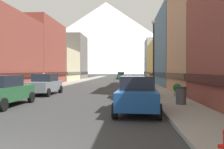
{
  "coord_description": "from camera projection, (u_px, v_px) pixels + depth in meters",
  "views": [
    {
      "loc": [
        3.36,
        -4.95,
        2.03
      ],
      "look_at": [
        0.3,
        39.39,
        1.35
      ],
      "focal_mm": 37.45,
      "sensor_mm": 36.0,
      "label": 1
    }
  ],
  "objects": [
    {
      "name": "storefront_left_4",
      "position": [
        66.0,
        58.0,
        58.26
      ],
      "size": [
        9.6,
        9.59,
        10.85
      ],
      "color": "#66605B",
      "rests_on": "ground"
    },
    {
      "name": "storefront_right_3",
      "position": [
        173.0,
        63.0,
        44.22
      ],
      "size": [
        9.01,
        12.85,
        7.41
      ],
      "color": "#D8B259",
      "rests_on": "ground"
    },
    {
      "name": "storefront_left_2",
      "position": [
        35.0,
        54.0,
        35.73
      ],
      "size": [
        7.19,
        10.74,
        9.65
      ],
      "color": "brown",
      "rests_on": "ground"
    },
    {
      "name": "storefront_right_2",
      "position": [
        192.0,
        49.0,
        31.22
      ],
      "size": [
        9.22,
        12.06,
        10.19
      ],
      "color": "slate",
      "rests_on": "ground"
    },
    {
      "name": "pedestrian_1",
      "position": [
        44.0,
        81.0,
        26.62
      ],
      "size": [
        0.36,
        0.36,
        1.67
      ],
      "color": "navy",
      "rests_on": "sidewalk_left"
    },
    {
      "name": "car_left_1",
      "position": [
        45.0,
        84.0,
        20.02
      ],
      "size": [
        2.08,
        4.41,
        1.78
      ],
      "color": "slate",
      "rests_on": "ground"
    },
    {
      "name": "streetlamp_right",
      "position": [
        154.0,
        46.0,
        18.23
      ],
      "size": [
        0.36,
        0.36,
        5.86
      ],
      "color": "black",
      "rests_on": "sidewalk_right"
    },
    {
      "name": "sidewalk_left",
      "position": [
        73.0,
        82.0,
        40.55
      ],
      "size": [
        2.5,
        100.0,
        0.15
      ],
      "primitive_type": "cube",
      "color": "gray",
      "rests_on": "ground"
    },
    {
      "name": "car_right_0",
      "position": [
        137.0,
        94.0,
        11.45
      ],
      "size": [
        2.25,
        4.48,
        1.78
      ],
      "color": "#19478C",
      "rests_on": "ground"
    },
    {
      "name": "potted_plant_0",
      "position": [
        177.0,
        89.0,
        17.34
      ],
      "size": [
        0.62,
        0.62,
        0.95
      ],
      "color": "gray",
      "rests_on": "sidewalk_right"
    },
    {
      "name": "car_right_1",
      "position": [
        134.0,
        86.0,
        17.78
      ],
      "size": [
        2.14,
        4.44,
        1.78
      ],
      "color": "#19478C",
      "rests_on": "ground"
    },
    {
      "name": "car_driving_0",
      "position": [
        121.0,
        75.0,
        58.12
      ],
      "size": [
        2.06,
        4.4,
        1.78
      ],
      "color": "#265933",
      "rests_on": "ground"
    },
    {
      "name": "car_left_0",
      "position": [
        3.0,
        91.0,
        13.36
      ],
      "size": [
        2.11,
        4.42,
        1.78
      ],
      "color": "#265933",
      "rests_on": "ground"
    },
    {
      "name": "storefront_right_4",
      "position": [
        161.0,
        60.0,
        55.41
      ],
      "size": [
        7.77,
        8.39,
        9.51
      ],
      "color": "#99A5B2",
      "rests_on": "ground"
    },
    {
      "name": "sidewalk_right",
      "position": [
        145.0,
        82.0,
        39.69
      ],
      "size": [
        2.5,
        100.0,
        0.15
      ],
      "primitive_type": "cube",
      "color": "gray",
      "rests_on": "ground"
    },
    {
      "name": "pedestrian_0",
      "position": [
        151.0,
        79.0,
        29.23
      ],
      "size": [
        0.36,
        0.36,
        1.75
      ],
      "color": "#333338",
      "rests_on": "sidewalk_right"
    },
    {
      "name": "trash_bin_right",
      "position": [
        181.0,
        95.0,
        13.2
      ],
      "size": [
        0.59,
        0.59,
        0.98
      ],
      "color": "#4C5156",
      "rests_on": "sidewalk_right"
    },
    {
      "name": "mountain_backdrop",
      "position": [
        106.0,
        38.0,
        265.45
      ],
      "size": [
        223.64,
        223.64,
        80.13
      ],
      "primitive_type": "cone",
      "color": "silver",
      "rests_on": "ground"
    },
    {
      "name": "storefront_left_3",
      "position": [
        59.0,
        66.0,
        47.4
      ],
      "size": [
        6.59,
        11.45,
        6.28
      ],
      "color": "beige",
      "rests_on": "ground"
    }
  ]
}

